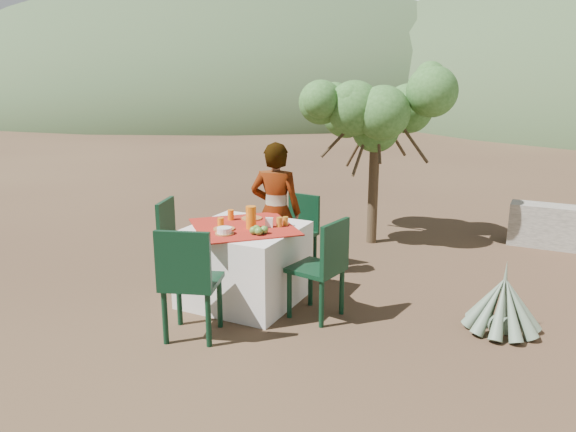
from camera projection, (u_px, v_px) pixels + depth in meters
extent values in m
plane|color=#39231A|center=(225.00, 301.00, 5.57)|extent=(160.00, 160.00, 0.00)
cube|color=white|center=(245.00, 264.00, 5.51)|extent=(1.02, 1.02, 0.75)
cube|color=#B02B19|center=(244.00, 227.00, 5.42)|extent=(1.30, 1.30, 0.01)
cylinder|color=black|center=(276.00, 254.00, 6.34)|extent=(0.04, 0.04, 0.42)
cylinder|color=black|center=(301.00, 259.00, 6.18)|extent=(0.04, 0.04, 0.42)
cylinder|color=black|center=(291.00, 247.00, 6.61)|extent=(0.04, 0.04, 0.42)
cylinder|color=black|center=(315.00, 251.00, 6.44)|extent=(0.04, 0.04, 0.42)
cube|color=black|center=(296.00, 235.00, 6.34)|extent=(0.43, 0.43, 0.04)
cube|color=black|center=(304.00, 212.00, 6.43)|extent=(0.40, 0.07, 0.42)
cylinder|color=black|center=(220.00, 301.00, 4.95)|extent=(0.05, 0.05, 0.49)
cylinder|color=black|center=(179.00, 299.00, 5.00)|extent=(0.05, 0.05, 0.49)
cylinder|color=black|center=(208.00, 319.00, 4.59)|extent=(0.05, 0.05, 0.49)
cylinder|color=black|center=(165.00, 316.00, 4.64)|extent=(0.05, 0.05, 0.49)
cube|color=black|center=(192.00, 282.00, 4.73)|extent=(0.58, 0.58, 0.04)
cube|color=black|center=(183.00, 260.00, 4.47)|extent=(0.45, 0.19, 0.48)
cylinder|color=black|center=(196.00, 272.00, 5.71)|extent=(0.04, 0.04, 0.46)
cylinder|color=black|center=(207.00, 261.00, 6.05)|extent=(0.04, 0.04, 0.46)
cylinder|color=black|center=(164.00, 270.00, 5.77)|extent=(0.04, 0.04, 0.46)
cylinder|color=black|center=(176.00, 259.00, 6.10)|extent=(0.04, 0.04, 0.46)
cube|color=black|center=(185.00, 245.00, 5.85)|extent=(0.53, 0.53, 0.04)
cube|color=black|center=(166.00, 221.00, 5.82)|extent=(0.16, 0.42, 0.45)
cylinder|color=black|center=(310.00, 283.00, 5.42)|extent=(0.05, 0.05, 0.46)
cylinder|color=black|center=(289.00, 294.00, 5.15)|extent=(0.05, 0.05, 0.46)
cylinder|color=black|center=(342.00, 291.00, 5.22)|extent=(0.05, 0.05, 0.46)
cylinder|color=black|center=(322.00, 303.00, 4.95)|extent=(0.05, 0.05, 0.46)
cube|color=black|center=(316.00, 269.00, 5.13)|extent=(0.50, 0.50, 0.04)
cube|color=black|center=(335.00, 247.00, 4.95)|extent=(0.11, 0.43, 0.45)
imported|color=#8C6651|center=(276.00, 212.00, 6.02)|extent=(0.62, 0.48, 1.50)
cylinder|color=#443322|center=(373.00, 187.00, 7.32)|extent=(0.13, 0.13, 1.51)
sphere|color=#2A5720|center=(376.00, 128.00, 7.13)|extent=(0.65, 0.65, 0.65)
sphere|color=#2A5720|center=(423.00, 117.00, 6.83)|extent=(0.61, 0.61, 0.61)
sphere|color=#2A5720|center=(339.00, 118.00, 7.43)|extent=(0.56, 0.56, 0.56)
sphere|color=#2A5720|center=(398.00, 109.00, 7.54)|extent=(0.58, 0.58, 0.58)
sphere|color=#2A5720|center=(366.00, 128.00, 6.62)|extent=(0.52, 0.52, 0.52)
sphere|color=slate|center=(501.00, 326.00, 4.93)|extent=(0.22, 0.22, 0.22)
cone|color=slate|center=(504.00, 295.00, 4.86)|extent=(0.12, 0.12, 0.64)
cone|color=slate|center=(520.00, 304.00, 4.85)|extent=(0.39, 0.20, 0.55)
cone|color=slate|center=(515.00, 300.00, 4.94)|extent=(0.30, 0.34, 0.56)
cone|color=slate|center=(506.00, 298.00, 5.00)|extent=(0.13, 0.39, 0.53)
cone|color=slate|center=(495.00, 297.00, 5.02)|extent=(0.28, 0.35, 0.56)
cone|color=slate|center=(488.00, 298.00, 4.98)|extent=(0.38, 0.22, 0.55)
cone|color=slate|center=(486.00, 302.00, 4.91)|extent=(0.39, 0.20, 0.55)
cone|color=slate|center=(490.00, 306.00, 4.82)|extent=(0.30, 0.34, 0.56)
cone|color=slate|center=(500.00, 309.00, 4.76)|extent=(0.13, 0.39, 0.53)
cone|color=slate|center=(511.00, 310.00, 4.74)|extent=(0.28, 0.35, 0.56)
cone|color=slate|center=(519.00, 308.00, 4.78)|extent=(0.38, 0.22, 0.55)
ellipsoid|color=#364A29|center=(240.00, 104.00, 39.35)|extent=(40.00, 40.00, 16.00)
ellipsoid|color=gray|center=(490.00, 96.00, 52.39)|extent=(60.00, 60.00, 24.00)
cylinder|color=brown|center=(252.00, 218.00, 5.68)|extent=(0.21, 0.21, 0.01)
cylinder|color=brown|center=(224.00, 229.00, 5.30)|extent=(0.20, 0.20, 0.01)
cylinder|color=orange|center=(231.00, 215.00, 5.64)|extent=(0.06, 0.06, 0.10)
cylinder|color=orange|center=(221.00, 223.00, 5.34)|extent=(0.06, 0.06, 0.10)
cylinder|color=orange|center=(251.00, 217.00, 5.31)|extent=(0.10, 0.10, 0.22)
cylinder|color=brown|center=(225.00, 233.00, 5.15)|extent=(0.18, 0.18, 0.01)
cylinder|color=white|center=(224.00, 230.00, 5.14)|extent=(0.14, 0.14, 0.05)
cylinder|color=#C48222|center=(279.00, 222.00, 5.39)|extent=(0.06, 0.06, 0.09)
cylinder|color=#C48222|center=(285.00, 221.00, 5.44)|extent=(0.05, 0.05, 0.08)
cube|color=white|center=(269.00, 222.00, 5.37)|extent=(0.08, 0.06, 0.09)
sphere|color=#568932|center=(256.00, 229.00, 5.18)|extent=(0.08, 0.08, 0.08)
sphere|color=#568932|center=(264.00, 230.00, 5.16)|extent=(0.08, 0.08, 0.08)
sphere|color=#568932|center=(259.00, 231.00, 5.11)|extent=(0.08, 0.08, 0.08)
sphere|color=#568932|center=(254.00, 230.00, 5.13)|extent=(0.08, 0.08, 0.08)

